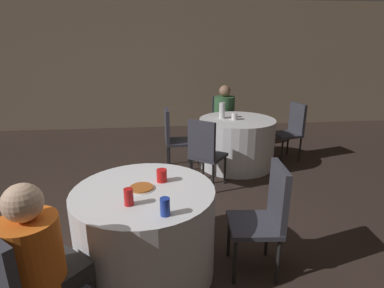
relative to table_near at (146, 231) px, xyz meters
The scene contains 17 objects.
ground_plane 0.42m from the table_near, 157.30° to the left, with size 16.00×16.00×0.00m, color #332621.
wall_back 4.98m from the table_near, 91.97° to the left, with size 16.00×0.06×2.80m.
table_near is the anchor object (origin of this frame).
table_far 2.63m from the table_near, 59.40° to the left, with size 1.17×1.17×0.75m.
chair_near_east 0.99m from the table_near, ahead, with size 0.44×0.44×0.94m.
chair_far_east 3.38m from the table_near, 46.52° to the left, with size 0.47×0.47×0.94m.
chair_far_southwest 1.65m from the table_near, 64.39° to the left, with size 0.56×0.56×0.94m.
chair_far_west 2.25m from the table_near, 81.38° to the left, with size 0.42×0.42×0.94m.
chair_far_north 3.53m from the table_near, 67.84° to the left, with size 0.40×0.41×0.94m.
person_green_jacket 3.38m from the table_near, 66.81° to the left, with size 0.37×0.53×1.16m.
person_orange_shirt 0.83m from the table_near, 131.14° to the right, with size 0.45×0.46×1.14m.
pizza_plate_near 0.38m from the table_near, 140.06° to the left, with size 0.21×0.21×0.02m.
soda_can_red 0.50m from the table_near, 111.69° to the right, with size 0.07×0.07×0.12m.
soda_can_blue 0.61m from the table_near, 68.02° to the right, with size 0.07×0.07×0.12m.
cup_near 0.47m from the table_near, 42.83° to the left, with size 0.08×0.08×0.10m.
bottle_far 2.64m from the table_near, 64.64° to the left, with size 0.09×0.09×0.24m.
cup_far 2.60m from the table_near, 60.11° to the left, with size 0.09×0.09×0.10m.
Camera 1 is at (0.30, -2.19, 1.80)m, focal length 28.00 mm.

